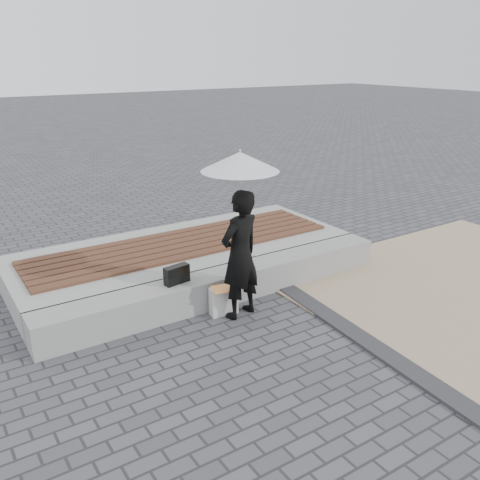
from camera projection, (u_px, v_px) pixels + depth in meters
name	position (u px, v px, depth m)	size (l,w,h in m)	color
ground	(300.00, 353.00, 5.70)	(80.00, 80.00, 0.00)	#494A4E
edging_band	(382.00, 352.00, 5.68)	(0.25, 5.20, 0.04)	#2F2F32
seating_ledge	(224.00, 285.00, 6.89)	(5.00, 0.45, 0.40)	gray
timber_platform	(183.00, 257.00, 7.84)	(5.00, 2.00, 0.40)	gray
timber_decking	(183.00, 243.00, 7.76)	(4.60, 1.20, 0.04)	brown
woman	(240.00, 255.00, 6.26)	(0.59, 0.39, 1.62)	black
parasol	(240.00, 162.00, 5.88)	(0.91, 0.91, 1.16)	silver
handbag	(177.00, 274.00, 6.44)	(0.33, 0.12, 0.23)	black
canvas_tote	(224.00, 301.00, 6.50)	(0.35, 0.15, 0.37)	beige
magazine	(225.00, 288.00, 6.39)	(0.33, 0.24, 0.01)	#FE403D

